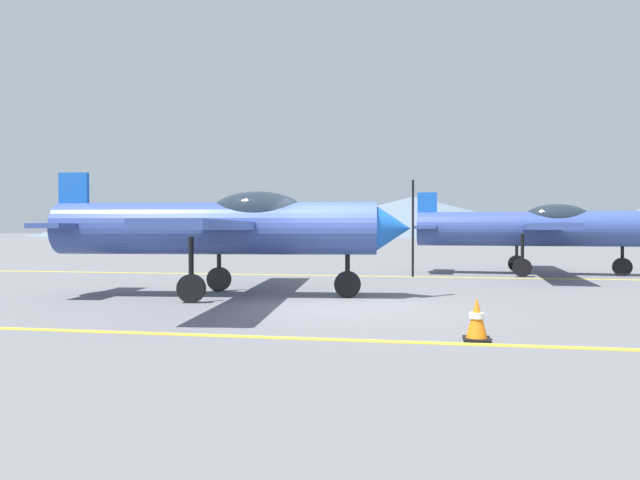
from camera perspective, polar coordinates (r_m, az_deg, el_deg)
name	(u,v)px	position (r m, az deg, el deg)	size (l,w,h in m)	color
ground_plane	(336,306)	(11.84, 1.54, -6.34)	(400.00, 400.00, 0.00)	slate
apron_line_near	(296,338)	(8.34, -2.35, -9.41)	(80.00, 0.16, 0.01)	yellow
apron_line_far	(372,276)	(19.31, 5.03, -3.48)	(80.00, 0.16, 0.01)	yellow
airplane_near	(229,226)	(13.50, -8.71, 1.30)	(8.21, 9.42, 2.82)	#33478C
airplane_mid	(536,227)	(21.22, 20.01, 1.14)	(8.17, 9.41, 2.82)	#33478C
traffic_cone_front	(477,319)	(8.44, 14.80, -7.37)	(0.36, 0.36, 0.59)	black
hill_left	(157,222)	(150.66, -15.33, 1.70)	(57.88, 57.88, 6.91)	slate
hill_centerleft	(413,216)	(144.78, 8.91, 2.27)	(74.87, 74.87, 9.50)	slate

